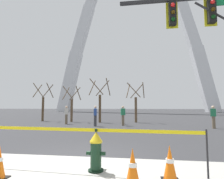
# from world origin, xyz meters

# --- Properties ---
(ground_plane) EXTENTS (240.00, 240.00, 0.00)m
(ground_plane) POSITION_xyz_m (0.00, 0.00, 0.00)
(ground_plane) COLOR #333335
(fire_hydrant) EXTENTS (0.46, 0.48, 0.99)m
(fire_hydrant) POSITION_xyz_m (0.76, -1.16, 0.47)
(fire_hydrant) COLOR black
(fire_hydrant) RESTS_ON ground
(caution_tape_barrier) EXTENTS (5.37, 0.36, 1.04)m
(caution_tape_barrier) POSITION_xyz_m (0.56, -1.13, 0.71)
(caution_tape_barrier) COLOR #232326
(caution_tape_barrier) RESTS_ON ground
(traffic_cone_by_hydrant) EXTENTS (0.36, 0.36, 0.73)m
(traffic_cone_by_hydrant) POSITION_xyz_m (2.41, -1.53, 0.36)
(traffic_cone_by_hydrant) COLOR black
(traffic_cone_by_hydrant) RESTS_ON ground
(traffic_cone_curb_edge) EXTENTS (0.36, 0.36, 0.73)m
(traffic_cone_curb_edge) POSITION_xyz_m (1.66, -1.92, 0.36)
(traffic_cone_curb_edge) COLOR black
(traffic_cone_curb_edge) RESTS_ON ground
(traffic_signal_gantry) EXTENTS (5.02, 0.44, 6.00)m
(traffic_signal_gantry) POSITION_xyz_m (4.73, 1.52, 4.07)
(traffic_signal_gantry) COLOR #232326
(traffic_signal_gantry) RESTS_ON ground
(monument_arch) EXTENTS (45.38, 3.16, 54.51)m
(monument_arch) POSITION_xyz_m (0.00, 49.34, 23.48)
(monument_arch) COLOR silver
(monument_arch) RESTS_ON ground
(tree_far_left) EXTENTS (1.86, 1.87, 4.02)m
(tree_far_left) POSITION_xyz_m (-8.52, 13.55, 1.78)
(tree_far_left) COLOR brown
(tree_far_left) RESTS_ON ground
(tree_left_mid) EXTENTS (1.66, 1.67, 3.57)m
(tree_left_mid) POSITION_xyz_m (-5.10, 12.97, 1.59)
(tree_left_mid) COLOR brown
(tree_left_mid) RESTS_ON ground
(tree_center_left) EXTENTS (1.94, 1.95, 4.21)m
(tree_center_left) POSITION_xyz_m (-2.09, 12.57, 1.87)
(tree_center_left) COLOR brown
(tree_center_left) RESTS_ON ground
(tree_center_right) EXTENTS (1.78, 1.79, 3.84)m
(tree_center_right) POSITION_xyz_m (1.36, 13.17, 1.70)
(tree_center_right) COLOR brown
(tree_center_right) RESTS_ON ground
(pedestrian_walking_left) EXTENTS (0.39, 0.32, 1.59)m
(pedestrian_walking_left) POSITION_xyz_m (0.40, 9.89, 0.82)
(pedestrian_walking_left) COLOR brown
(pedestrian_walking_left) RESTS_ON ground
(pedestrian_standing_center) EXTENTS (0.39, 0.34, 1.59)m
(pedestrian_standing_center) POSITION_xyz_m (6.89, 8.77, 0.82)
(pedestrian_standing_center) COLOR brown
(pedestrian_standing_center) RESTS_ON ground
(pedestrian_walking_right) EXTENTS (0.23, 0.35, 1.59)m
(pedestrian_walking_right) POSITION_xyz_m (-1.70, 9.05, 0.82)
(pedestrian_walking_right) COLOR #38383D
(pedestrian_walking_right) RESTS_ON ground
(pedestrian_near_trees) EXTENTS (0.39, 0.32, 1.59)m
(pedestrian_near_trees) POSITION_xyz_m (-4.65, 10.48, 0.82)
(pedestrian_near_trees) COLOR brown
(pedestrian_near_trees) RESTS_ON ground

